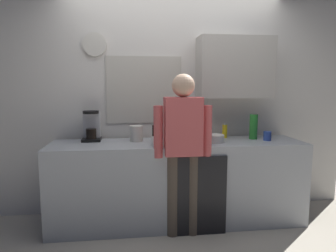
% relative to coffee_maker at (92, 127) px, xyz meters
% --- Properties ---
extents(ground_plane, '(8.00, 8.00, 0.00)m').
position_rel_coffee_maker_xyz_m(ground_plane, '(0.92, -0.51, -1.04)').
color(ground_plane, beige).
extents(kitchen_counter, '(2.70, 0.64, 0.89)m').
position_rel_coffee_maker_xyz_m(kitchen_counter, '(0.92, -0.21, -0.59)').
color(kitchen_counter, '#B2B7BC').
rests_on(kitchen_counter, ground_plane).
extents(dishwasher_panel, '(0.56, 0.02, 0.80)m').
position_rel_coffee_maker_xyz_m(dishwasher_panel, '(1.08, -0.54, -0.64)').
color(dishwasher_panel, black).
rests_on(dishwasher_panel, ground_plane).
extents(back_wall_assembly, '(4.30, 0.42, 2.60)m').
position_rel_coffee_maker_xyz_m(back_wall_assembly, '(1.01, 0.19, 0.32)').
color(back_wall_assembly, white).
rests_on(back_wall_assembly, ground_plane).
extents(coffee_maker, '(0.20, 0.20, 0.33)m').
position_rel_coffee_maker_xyz_m(coffee_maker, '(0.00, 0.00, 0.00)').
color(coffee_maker, black).
rests_on(coffee_maker, kitchen_counter).
extents(bottle_dark_sauce, '(0.06, 0.06, 0.18)m').
position_rel_coffee_maker_xyz_m(bottle_dark_sauce, '(0.68, -0.15, -0.06)').
color(bottle_dark_sauce, black).
rests_on(bottle_dark_sauce, kitchen_counter).
extents(bottle_red_vinegar, '(0.06, 0.06, 0.22)m').
position_rel_coffee_maker_xyz_m(bottle_red_vinegar, '(0.86, -0.42, -0.04)').
color(bottle_red_vinegar, maroon).
rests_on(bottle_red_vinegar, kitchen_counter).
extents(bottle_clear_soda, '(0.09, 0.09, 0.28)m').
position_rel_coffee_maker_xyz_m(bottle_clear_soda, '(1.80, -0.13, -0.01)').
color(bottle_clear_soda, '#2D8C33').
rests_on(bottle_clear_soda, kitchen_counter).
extents(cup_white_mug, '(0.08, 0.08, 0.09)m').
position_rel_coffee_maker_xyz_m(cup_white_mug, '(0.66, -0.41, -0.10)').
color(cup_white_mug, white).
rests_on(cup_white_mug, kitchen_counter).
extents(cup_blue_mug, '(0.08, 0.08, 0.10)m').
position_rel_coffee_maker_xyz_m(cup_blue_mug, '(1.91, -0.24, -0.10)').
color(cup_blue_mug, '#3351B2').
rests_on(cup_blue_mug, kitchen_counter).
extents(cup_yellow_cup, '(0.07, 0.07, 0.08)m').
position_rel_coffee_maker_xyz_m(cup_yellow_cup, '(0.97, -0.05, -0.10)').
color(cup_yellow_cup, yellow).
rests_on(cup_yellow_cup, kitchen_counter).
extents(mixing_bowl, '(0.22, 0.22, 0.08)m').
position_rel_coffee_maker_xyz_m(mixing_bowl, '(1.30, -0.26, -0.11)').
color(mixing_bowl, white).
rests_on(mixing_bowl, kitchen_counter).
extents(dish_soap, '(0.06, 0.06, 0.18)m').
position_rel_coffee_maker_xyz_m(dish_soap, '(1.50, -0.00, -0.07)').
color(dish_soap, yellow).
rests_on(dish_soap, kitchen_counter).
extents(storage_canister, '(0.14, 0.14, 0.17)m').
position_rel_coffee_maker_xyz_m(storage_canister, '(0.48, -0.10, -0.06)').
color(storage_canister, silver).
rests_on(storage_canister, kitchen_counter).
extents(person_at_sink, '(0.57, 0.22, 1.60)m').
position_rel_coffee_maker_xyz_m(person_at_sink, '(0.92, -0.51, -0.09)').
color(person_at_sink, brown).
rests_on(person_at_sink, ground_plane).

